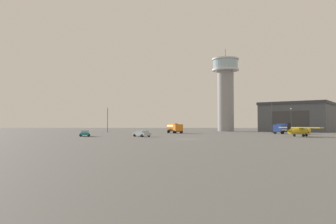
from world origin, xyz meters
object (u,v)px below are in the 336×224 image
object	(u,v)px
car_teal	(85,133)
light_post_west	(291,118)
airplane_yellow	(299,130)
car_silver	(142,133)
control_tower	(226,89)
truck_box_blue	(283,128)
light_post_east	(108,117)
truck_fuel_tanker_orange	(175,128)
light_post_north	(272,114)

from	to	relation	value
car_teal	light_post_west	world-z (taller)	light_post_west
airplane_yellow	car_silver	xyz separation A→B (m)	(-34.16, -0.84, -0.67)
control_tower	airplane_yellow	distance (m)	59.92
truck_box_blue	car_silver	xyz separation A→B (m)	(-37.85, -23.38, -0.91)
airplane_yellow	light_post_east	bearing A→B (deg)	108.13
truck_box_blue	car_silver	bearing A→B (deg)	-11.32
truck_fuel_tanker_orange	light_post_east	distance (m)	26.21
car_teal	airplane_yellow	bearing A→B (deg)	-107.05
airplane_yellow	truck_box_blue	distance (m)	22.84
car_silver	control_tower	bearing A→B (deg)	-65.74
truck_box_blue	car_teal	size ratio (longest dim) A/B	1.27
light_post_north	car_teal	bearing A→B (deg)	-149.93
light_post_north	light_post_east	bearing A→B (deg)	168.89
airplane_yellow	truck_box_blue	xyz separation A→B (m)	(3.69, 22.54, 0.23)
light_post_east	truck_fuel_tanker_orange	bearing A→B (deg)	-26.54
truck_fuel_tanker_orange	car_silver	distance (m)	29.79
light_post_east	truck_box_blue	bearing A→B (deg)	-17.59
car_silver	light_post_east	distance (m)	44.02
truck_box_blue	light_post_north	distance (m)	8.04
truck_box_blue	light_post_west	size ratio (longest dim) A/B	0.78
truck_box_blue	light_post_east	bearing A→B (deg)	-60.62
light_post_west	truck_fuel_tanker_orange	bearing A→B (deg)	-173.29
truck_box_blue	car_silver	distance (m)	44.50
truck_fuel_tanker_orange	light_post_north	size ratio (longest dim) A/B	0.68
control_tower	light_post_east	size ratio (longest dim) A/B	3.82
airplane_yellow	light_post_north	bearing A→B (deg)	51.27
car_silver	truck_box_blue	bearing A→B (deg)	-99.39
car_teal	light_post_north	bearing A→B (deg)	-76.31
light_post_west	control_tower	bearing A→B (deg)	124.25
car_silver	light_post_east	size ratio (longest dim) A/B	0.53
control_tower	light_post_north	bearing A→B (deg)	-70.46
light_post_east	control_tower	bearing A→B (deg)	22.29
light_post_north	car_silver	bearing A→B (deg)	-140.62
control_tower	light_post_east	bearing A→B (deg)	-157.71
truck_box_blue	light_post_east	xyz separation A→B (m)	(-54.29, 17.22, 3.48)
truck_fuel_tanker_orange	car_silver	bearing A→B (deg)	-39.74
car_teal	light_post_west	bearing A→B (deg)	-76.98
airplane_yellow	light_post_east	xyz separation A→B (m)	(-50.60, 39.76, 3.71)
light_post_east	light_post_north	distance (m)	54.20
truck_box_blue	control_tower	bearing A→B (deg)	-115.39
airplane_yellow	light_post_north	xyz separation A→B (m)	(2.58, 29.31, 4.42)
control_tower	car_silver	world-z (taller)	control_tower
truck_box_blue	light_post_north	world-z (taller)	light_post_north
truck_box_blue	light_post_north	size ratio (longest dim) A/B	0.62
car_silver	light_post_north	world-z (taller)	light_post_north
car_silver	light_post_north	xyz separation A→B (m)	(36.74, 30.15, 5.10)
control_tower	light_post_north	size ratio (longest dim) A/B	3.29
light_post_north	light_post_west	bearing A→B (deg)	24.41
car_silver	light_post_west	distance (m)	55.14
control_tower	truck_fuel_tanker_orange	distance (m)	38.51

